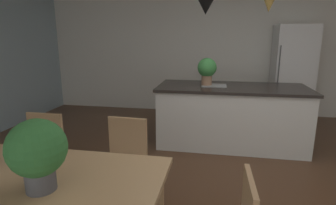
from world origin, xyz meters
TOP-DOWN VIEW (x-y plane):
  - ground_plane at (0.00, 0.00)m, footprint 10.00×8.40m
  - wall_back_kitchen at (0.00, 3.26)m, footprint 10.00×0.12m
  - dining_table at (-1.63, -1.31)m, footprint 1.91×0.96m
  - chair_far_right at (-1.20, -0.47)m, footprint 0.42×0.42m
  - chair_far_left at (-2.06, -0.47)m, footprint 0.40×0.40m
  - kitchen_island at (-0.15, 1.38)m, footprint 2.17×0.95m
  - refrigerator at (1.03, 2.86)m, footprint 0.70×0.67m
  - pendant_over_island_main at (-0.57, 1.38)m, footprint 0.23×0.23m
  - pendant_over_island_aux at (0.27, 1.38)m, footprint 0.17×0.17m
  - potted_plant_on_island at (-0.53, 1.38)m, footprint 0.28×0.28m
  - potted_plant_on_table at (-1.36, -1.40)m, footprint 0.33×0.33m

SIDE VIEW (x-z plane):
  - ground_plane at x=0.00m, z-range -0.04..0.00m
  - kitchen_island at x=-0.15m, z-range 0.01..0.92m
  - chair_far_right at x=-1.20m, z-range 0.04..0.91m
  - chair_far_left at x=-2.06m, z-range 0.04..0.91m
  - dining_table at x=-1.63m, z-range 0.30..1.04m
  - refrigerator at x=1.03m, z-range 0.00..1.83m
  - potted_plant_on_table at x=-1.36m, z-range 0.77..1.20m
  - potted_plant_on_island at x=-0.53m, z-range 0.94..1.35m
  - wall_back_kitchen at x=0.00m, z-range 0.00..2.70m
  - pendant_over_island_main at x=-0.57m, z-range 1.62..2.41m
  - pendant_over_island_aux at x=0.27m, z-range 1.65..2.42m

